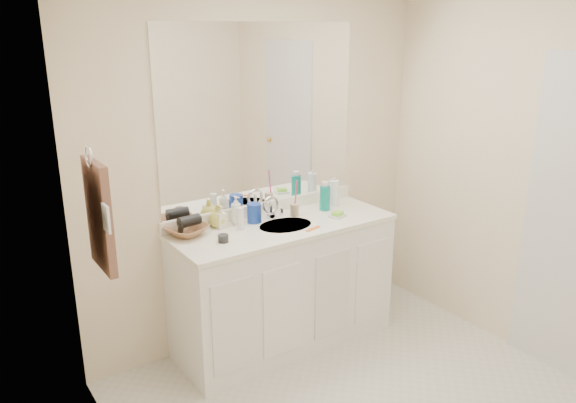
% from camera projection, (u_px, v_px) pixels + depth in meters
% --- Properties ---
extents(wall_back, '(2.60, 0.02, 2.40)m').
position_uv_depth(wall_back, '(261.00, 169.00, 3.83)').
color(wall_back, '#F9E6C3').
rests_on(wall_back, floor).
extents(wall_left, '(0.02, 2.60, 2.40)m').
position_uv_depth(wall_left, '(148.00, 286.00, 2.11)').
color(wall_left, '#F9E6C3').
rests_on(wall_left, floor).
extents(wall_right, '(0.02, 2.60, 2.40)m').
position_uv_depth(wall_right, '(547.00, 182.00, 3.50)').
color(wall_right, '#F9E6C3').
rests_on(wall_right, floor).
extents(vanity_cabinet, '(1.50, 0.55, 0.85)m').
position_uv_depth(vanity_cabinet, '(284.00, 286.00, 3.85)').
color(vanity_cabinet, white).
rests_on(vanity_cabinet, floor).
extents(countertop, '(1.52, 0.57, 0.03)m').
position_uv_depth(countertop, '(284.00, 226.00, 3.72)').
color(countertop, white).
rests_on(countertop, vanity_cabinet).
extents(backsplash, '(1.52, 0.03, 0.08)m').
position_uv_depth(backsplash, '(263.00, 208.00, 3.90)').
color(backsplash, white).
rests_on(backsplash, countertop).
extents(sink_basin, '(0.37, 0.37, 0.02)m').
position_uv_depth(sink_basin, '(285.00, 227.00, 3.70)').
color(sink_basin, silver).
rests_on(sink_basin, countertop).
extents(faucet, '(0.02, 0.02, 0.11)m').
position_uv_depth(faucet, '(271.00, 210.00, 3.82)').
color(faucet, silver).
rests_on(faucet, countertop).
extents(mirror, '(1.48, 0.01, 1.20)m').
position_uv_depth(mirror, '(261.00, 116.00, 3.72)').
color(mirror, white).
rests_on(mirror, wall_back).
extents(blue_mug, '(0.11, 0.11, 0.13)m').
position_uv_depth(blue_mug, '(254.00, 213.00, 3.73)').
color(blue_mug, '#173AA4').
rests_on(blue_mug, countertop).
extents(tan_cup, '(0.07, 0.07, 0.09)m').
position_uv_depth(tan_cup, '(295.00, 210.00, 3.86)').
color(tan_cup, tan).
rests_on(tan_cup, countertop).
extents(toothbrush, '(0.01, 0.04, 0.21)m').
position_uv_depth(toothbrush, '(296.00, 195.00, 3.83)').
color(toothbrush, '#DD3A6D').
rests_on(toothbrush, tan_cup).
extents(mouthwash_bottle, '(0.09, 0.09, 0.17)m').
position_uv_depth(mouthwash_bottle, '(325.00, 198.00, 3.97)').
color(mouthwash_bottle, '#0B897A').
rests_on(mouthwash_bottle, countertop).
extents(clear_pump_bottle, '(0.09, 0.09, 0.19)m').
position_uv_depth(clear_pump_bottle, '(334.00, 193.00, 4.07)').
color(clear_pump_bottle, white).
rests_on(clear_pump_bottle, countertop).
extents(soap_dish, '(0.13, 0.11, 0.01)m').
position_uv_depth(soap_dish, '(337.00, 216.00, 3.85)').
color(soap_dish, silver).
rests_on(soap_dish, countertop).
extents(green_soap, '(0.09, 0.08, 0.03)m').
position_uv_depth(green_soap, '(338.00, 213.00, 3.85)').
color(green_soap, '#8FE437').
rests_on(green_soap, soap_dish).
extents(orange_comb, '(0.13, 0.05, 0.01)m').
position_uv_depth(orange_comb, '(313.00, 229.00, 3.62)').
color(orange_comb, orange).
rests_on(orange_comb, countertop).
extents(dark_jar, '(0.09, 0.09, 0.05)m').
position_uv_depth(dark_jar, '(223.00, 238.00, 3.40)').
color(dark_jar, '#222327').
rests_on(dark_jar, countertop).
extents(extra_white_bottle, '(0.05, 0.05, 0.15)m').
position_uv_depth(extra_white_bottle, '(240.00, 218.00, 3.60)').
color(extra_white_bottle, white).
rests_on(extra_white_bottle, countertop).
extents(soap_bottle_white, '(0.09, 0.09, 0.19)m').
position_uv_depth(soap_bottle_white, '(236.00, 210.00, 3.69)').
color(soap_bottle_white, white).
rests_on(soap_bottle_white, countertop).
extents(soap_bottle_cream, '(0.07, 0.08, 0.15)m').
position_uv_depth(soap_bottle_cream, '(221.00, 217.00, 3.63)').
color(soap_bottle_cream, '#F9F0CB').
rests_on(soap_bottle_cream, countertop).
extents(soap_bottle_yellow, '(0.15, 0.15, 0.15)m').
position_uv_depth(soap_bottle_yellow, '(218.00, 216.00, 3.64)').
color(soap_bottle_yellow, '#D1CF51').
rests_on(soap_bottle_yellow, countertop).
extents(wicker_basket, '(0.33, 0.33, 0.06)m').
position_uv_depth(wicker_basket, '(187.00, 230.00, 3.51)').
color(wicker_basket, brown).
rests_on(wicker_basket, countertop).
extents(hair_dryer, '(0.15, 0.09, 0.07)m').
position_uv_depth(hair_dryer, '(189.00, 221.00, 3.50)').
color(hair_dryer, black).
rests_on(hair_dryer, wicker_basket).
extents(towel_ring, '(0.01, 0.11, 0.11)m').
position_uv_depth(towel_ring, '(88.00, 156.00, 2.63)').
color(towel_ring, silver).
rests_on(towel_ring, wall_left).
extents(hand_towel, '(0.04, 0.32, 0.55)m').
position_uv_depth(hand_towel, '(99.00, 216.00, 2.73)').
color(hand_towel, brown).
rests_on(hand_towel, towel_ring).
extents(switch_plate, '(0.01, 0.08, 0.13)m').
position_uv_depth(switch_plate, '(106.00, 218.00, 2.55)').
color(switch_plate, white).
rests_on(switch_plate, wall_left).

